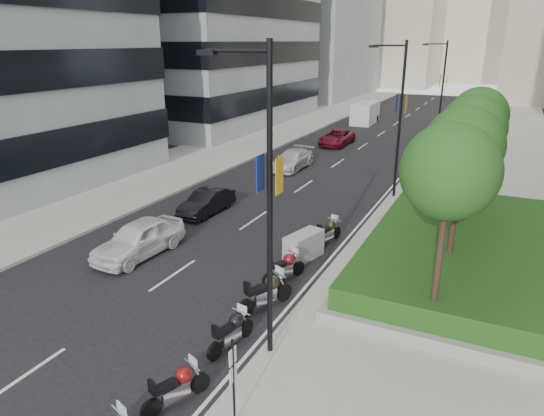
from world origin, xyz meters
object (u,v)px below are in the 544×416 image
Objects in this scene: car_a at (139,238)px; motorcycle_2 at (232,331)px; lamp_post_1 at (398,113)px; delivery_van at (365,114)px; motorcycle_3 at (266,292)px; motorcycle_5 at (304,246)px; motorcycle_4 at (285,267)px; car_b at (207,202)px; lamp_post_2 at (441,87)px; lamp_post_0 at (265,193)px; car_d at (337,138)px; parking_sign at (233,378)px; motorcycle_6 at (328,232)px; motorcycle_1 at (177,387)px; car_c at (292,160)px.

motorcycle_2 is at bearing -26.67° from car_a.
lamp_post_1 is 28.25m from delivery_van.
motorcycle_3 reaches higher than motorcycle_5.
motorcycle_4 is at bearing 8.48° from car_a.
car_b is (-7.36, 7.56, 0.00)m from motorcycle_3.
lamp_post_2 is 3.99× the size of motorcycle_3.
lamp_post_0 is at bearing -90.00° from lamp_post_2.
car_d is at bearing 37.94° from motorcycle_3.
parking_sign is at bearing -77.67° from lamp_post_0.
lamp_post_1 reaches higher than motorcycle_6.
motorcycle_5 is (-0.40, 9.61, 0.06)m from motorcycle_1.
car_b is (-7.37, 1.12, 0.07)m from motorcycle_6.
motorcycle_6 is 35.61m from delivery_van.
motorcycle_6 is at bearing 97.20° from lamp_post_0.
car_a is at bearing -89.19° from car_c.
lamp_post_1 is 10.05m from car_c.
motorcycle_2 is 8.95m from motorcycle_6.
car_c reaches higher than motorcycle_5.
motorcycle_6 is (0.29, 4.25, 0.00)m from motorcycle_4.
car_b is (-8.47, -7.11, -4.42)m from lamp_post_1.
car_c is at bearing -90.51° from car_d.
car_b reaches higher than motorcycle_3.
lamp_post_1 is at bearing -90.00° from lamp_post_2.
lamp_post_0 is at bearing 2.08° from motorcycle_1.
lamp_post_0 is 13.75m from car_b.
lamp_post_2 reaches higher than car_a.
motorcycle_1 is at bearing -91.61° from lamp_post_2.
motorcycle_6 is 0.45× the size of car_c.
lamp_post_1 is 4.51× the size of motorcycle_4.
parking_sign is 25.49m from car_c.
motorcycle_6 is at bearing 38.17° from car_a.
motorcycle_4 is at bearing -81.16° from delivery_van.
lamp_post_0 reaches higher than car_d.
lamp_post_1 and lamp_post_2 have the same top height.
motorcycle_3 is at bearing -148.20° from motorcycle_4.
motorcycle_5 is (-1.47, 6.67, -4.47)m from lamp_post_0.
car_a is at bearing 153.99° from lamp_post_0.
car_c is at bearing -120.06° from lamp_post_2.
motorcycle_4 is 17.73m from car_c.
lamp_post_2 is 4.51× the size of motorcycle_4.
motorcycle_3 is at bearing 22.55° from motorcycle_1.
motorcycle_6 is (0.36, 2.11, -0.03)m from motorcycle_5.
parking_sign is 1.30× the size of motorcycle_1.
lamp_post_1 reaches higher than delivery_van.
motorcycle_4 is 8.88m from car_b.
car_a is 0.97× the size of car_c.
car_a reaches higher than motorcycle_3.
motorcycle_2 is (-1.06, -0.18, -4.51)m from lamp_post_0.
motorcycle_3 reaches higher than motorcycle_1.
parking_sign is 1.11× the size of motorcycle_3.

